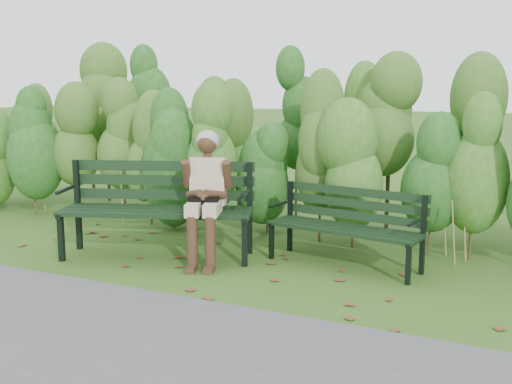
% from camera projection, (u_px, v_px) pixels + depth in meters
% --- Properties ---
extents(ground, '(80.00, 80.00, 0.00)m').
position_uv_depth(ground, '(241.00, 270.00, 6.07)').
color(ground, '#33581A').
extents(footpath, '(60.00, 2.50, 0.01)m').
position_uv_depth(footpath, '(99.00, 357.00, 4.11)').
color(footpath, '#474749').
rests_on(footpath, ground).
extents(hedge_band, '(11.04, 1.67, 2.42)m').
position_uv_depth(hedge_band, '(307.00, 133.00, 7.52)').
color(hedge_band, '#47381E').
rests_on(hedge_band, ground).
extents(leaf_litter, '(5.73, 2.23, 0.01)m').
position_uv_depth(leaf_litter, '(239.00, 265.00, 6.25)').
color(leaf_litter, brown).
rests_on(leaf_litter, ground).
extents(bench_left, '(2.16, 1.31, 1.03)m').
position_uv_depth(bench_left, '(159.00, 201.00, 6.54)').
color(bench_left, black).
rests_on(bench_left, ground).
extents(bench_right, '(1.66, 0.77, 0.80)m').
position_uv_depth(bench_right, '(348.00, 220.00, 6.20)').
color(bench_right, black).
rests_on(bench_right, ground).
extents(seated_woman, '(0.59, 0.82, 1.39)m').
position_uv_depth(seated_woman, '(206.00, 188.00, 6.26)').
color(seated_woman, tan).
rests_on(seated_woman, ground).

